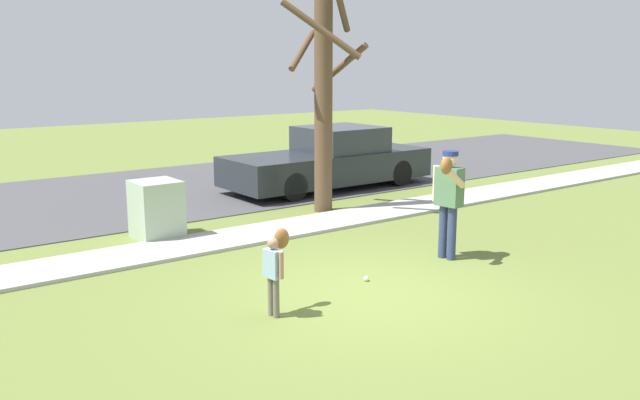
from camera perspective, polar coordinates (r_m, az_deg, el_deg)
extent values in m
plane|color=olive|center=(11.80, -6.94, -3.42)|extent=(48.00, 48.00, 0.00)
cube|color=#A3A39E|center=(11.88, -7.19, -3.18)|extent=(36.00, 1.20, 0.06)
cube|color=#424244|center=(16.32, -15.93, 0.44)|extent=(36.00, 6.80, 0.02)
cylinder|color=navy|center=(10.69, 11.13, -2.78)|extent=(0.14, 0.14, 0.85)
cylinder|color=navy|center=(10.78, 10.40, -2.63)|extent=(0.14, 0.14, 0.85)
cube|color=#4C7251|center=(10.58, 10.91, 1.12)|extent=(0.28, 0.43, 0.60)
sphere|color=beige|center=(10.51, 11.00, 3.45)|extent=(0.23, 0.23, 0.23)
cylinder|color=navy|center=(10.50, 11.02, 3.92)|extent=(0.24, 0.24, 0.07)
cylinder|color=beige|center=(10.19, 11.29, 1.95)|extent=(0.53, 0.16, 0.41)
ellipsoid|color=brown|center=(10.00, 10.68, 2.88)|extent=(0.24, 0.17, 0.26)
cylinder|color=beige|center=(10.72, 9.81, 1.40)|extent=(0.10, 0.10, 0.57)
cylinder|color=#6B6656|center=(8.29, -4.18, -8.13)|extent=(0.08, 0.08, 0.50)
cylinder|color=#6B6656|center=(8.21, -3.74, -8.30)|extent=(0.08, 0.08, 0.50)
cube|color=#8CADC6|center=(8.12, -4.00, -5.40)|extent=(0.16, 0.25, 0.35)
sphere|color=#A87A5B|center=(8.05, -4.03, -3.68)|extent=(0.13, 0.13, 0.13)
cylinder|color=#A87A5B|center=(8.28, -3.88, -4.15)|extent=(0.31, 0.10, 0.24)
ellipsoid|color=brown|center=(8.32, -3.28, -3.28)|extent=(0.24, 0.17, 0.26)
cylinder|color=#A87A5B|center=(8.01, -3.32, -5.56)|extent=(0.06, 0.06, 0.33)
sphere|color=white|center=(9.59, 3.94, -6.67)|extent=(0.07, 0.07, 0.07)
cube|color=#9EB293|center=(12.12, -13.70, -0.79)|extent=(0.76, 0.79, 1.02)
cylinder|color=brown|center=(13.72, 0.29, 8.29)|extent=(0.37, 0.37, 4.50)
cylinder|color=brown|center=(14.15, 1.64, 11.12)|extent=(0.53, 1.36, 1.02)
cylinder|color=brown|center=(13.88, -1.49, 12.60)|extent=(1.05, 0.69, 0.85)
cylinder|color=brown|center=(13.08, 0.11, 14.25)|extent=(1.26, 1.11, 1.14)
cylinder|color=brown|center=(13.64, 1.93, 15.65)|extent=(0.84, 0.72, 0.74)
cube|color=#23282D|center=(16.47, 0.63, 2.88)|extent=(5.20, 1.95, 0.70)
cube|color=#2D333D|center=(16.62, 1.71, 5.22)|extent=(1.82, 1.79, 0.60)
cylinder|color=black|center=(14.88, -2.27, 1.13)|extent=(0.64, 0.22, 0.64)
cylinder|color=black|center=(16.31, -5.73, 2.01)|extent=(0.64, 0.22, 0.64)
cylinder|color=black|center=(16.89, 6.77, 2.31)|extent=(0.64, 0.22, 0.64)
cylinder|color=black|center=(18.16, 3.01, 3.03)|extent=(0.64, 0.22, 0.64)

